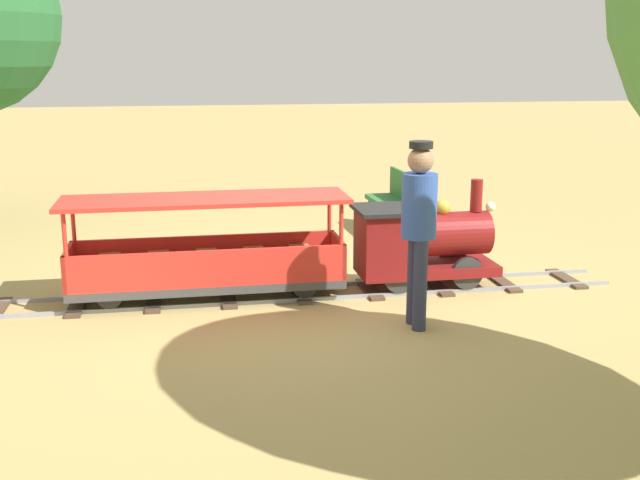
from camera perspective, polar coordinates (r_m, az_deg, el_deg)
name	(u,v)px	position (r m, az deg, el deg)	size (l,w,h in m)	color
ground_plane	(304,294)	(7.64, -1.16, -4.06)	(60.00, 60.00, 0.00)	#A38C51
track	(300,293)	(7.63, -1.48, -3.96)	(0.69, 6.40, 0.04)	gray
locomotive	(420,242)	(7.77, 7.41, -0.14)	(0.65, 1.45, 1.06)	maroon
passenger_car	(207,258)	(7.44, -8.37, -1.32)	(0.75, 2.70, 0.97)	#3F3F3F
conductor_person	(419,220)	(6.56, 7.35, 1.51)	(0.30, 0.30, 1.62)	#282D47
park_bench	(396,204)	(10.10, 5.70, 2.67)	(1.31, 0.44, 0.82)	#2D6B33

